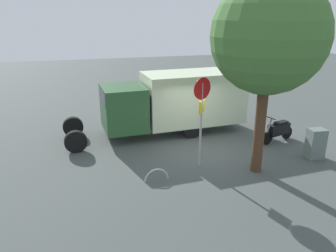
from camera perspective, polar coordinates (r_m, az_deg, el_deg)
ground_plane at (r=13.16m, az=6.52°, el=-4.71°), size 60.00×60.00×0.00m
box_truck_near at (r=14.86m, az=0.89°, el=4.61°), size 8.28×2.57×2.77m
motorcycle at (r=14.84m, az=18.86°, el=-0.68°), size 1.77×0.74×1.20m
stop_sign at (r=11.22m, az=5.91°, el=3.01°), size 0.71×0.33×3.30m
street_tree at (r=10.89m, az=17.30°, el=14.77°), size 3.68×3.68×6.49m
utility_cabinet at (r=13.67m, az=24.52°, el=-2.82°), size 0.67×0.54×1.17m
bike_rack_hoop at (r=11.06m, az=-2.04°, el=-9.49°), size 0.85×0.09×0.85m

